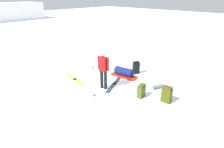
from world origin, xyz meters
TOP-DOWN VIEW (x-y plane):
  - ground_plane at (0.00, 0.00)m, footprint 80.00×80.00m
  - skier_standing at (-0.24, 0.28)m, footprint 0.29×0.56m
  - ski_pair_near at (0.39, 0.23)m, footprint 1.76×0.91m
  - ski_pair_far at (-0.61, 1.95)m, footprint 0.35×1.73m
  - backpack_large_dark at (2.10, 0.29)m, footprint 0.39×0.33m
  - backpack_bright at (0.67, -2.29)m, footprint 0.25×0.38m
  - backpack_small_spare at (0.30, -1.36)m, footprint 0.40×0.26m
  - ski_poles_planted_near at (-1.01, 0.03)m, footprint 0.16×0.10m
  - ski_poles_planted_far at (1.73, -0.36)m, footprint 0.22×0.12m
  - gear_sled at (1.33, 0.46)m, footprint 0.64×1.39m
  - sleeping_mat_rolled at (1.43, -1.46)m, footprint 0.58×0.38m

SIDE VIEW (x-z plane):
  - ground_plane at x=0.00m, z-range 0.00..0.00m
  - ski_pair_near at x=0.39m, z-range -0.01..0.04m
  - ski_pair_far at x=-0.61m, z-range -0.01..0.04m
  - sleeping_mat_rolled at x=1.43m, z-range 0.00..0.18m
  - gear_sled at x=1.33m, z-range -0.02..0.47m
  - backpack_small_spare at x=0.30m, z-range -0.01..0.55m
  - backpack_bright at x=0.67m, z-range -0.01..0.65m
  - backpack_large_dark at x=2.10m, z-range -0.01..0.66m
  - ski_poles_planted_near at x=-1.01m, z-range 0.07..1.40m
  - ski_poles_planted_far at x=1.73m, z-range 0.07..1.46m
  - skier_standing at x=-0.24m, z-range 0.10..1.80m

